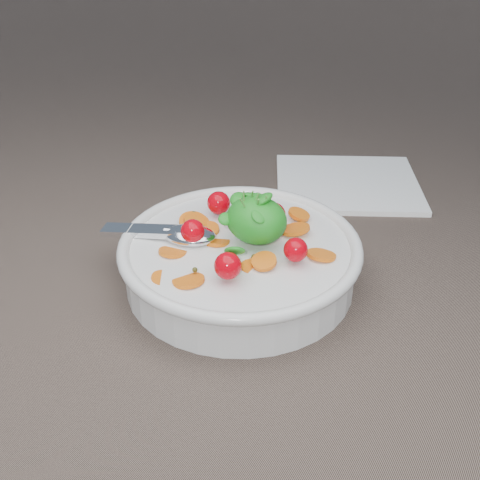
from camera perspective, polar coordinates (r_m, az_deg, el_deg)
The scene contains 3 objects.
ground at distance 0.62m, azimuth -0.48°, elevation -2.58°, with size 6.00×6.00×0.00m, color brown.
bowl at distance 0.58m, azimuth -0.01°, elevation -1.74°, with size 0.25×0.23×0.10m.
napkin at distance 0.79m, azimuth 10.14°, elevation 5.30°, with size 0.18×0.16×0.01m, color white.
Camera 1 is at (0.26, -0.44, 0.35)m, focal length 45.00 mm.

